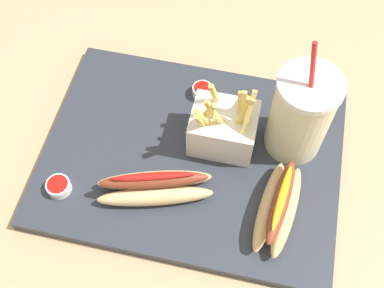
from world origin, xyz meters
TOP-DOWN VIEW (x-y plane):
  - ground_plane at (0.00, 0.00)m, footprint 2.40×2.40m
  - food_tray at (0.00, 0.00)m, footprint 0.48×0.36m
  - soda_cup at (-0.16, -0.06)m, footprint 0.10×0.10m
  - fries_basket at (-0.04, -0.03)m, footprint 0.10×0.09m
  - hot_dog_1 at (0.04, 0.08)m, footprint 0.18×0.10m
  - hot_dog_2 at (-0.15, 0.07)m, footprint 0.07×0.16m
  - ketchup_cup_1 at (0.01, -0.12)m, footprint 0.03×0.03m
  - ketchup_cup_2 at (0.19, 0.11)m, footprint 0.04×0.04m

SIDE VIEW (x-z plane):
  - ground_plane at x=0.00m, z-range -0.02..0.00m
  - food_tray at x=0.00m, z-range 0.00..0.02m
  - ketchup_cup_2 at x=0.19m, z-range 0.02..0.04m
  - ketchup_cup_1 at x=0.01m, z-range 0.02..0.04m
  - hot_dog_1 at x=0.04m, z-range 0.01..0.07m
  - hot_dog_2 at x=-0.15m, z-range 0.01..0.08m
  - fries_basket at x=-0.04m, z-range -0.01..0.13m
  - soda_cup at x=-0.16m, z-range -0.02..0.21m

